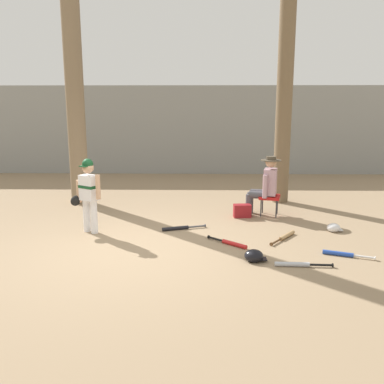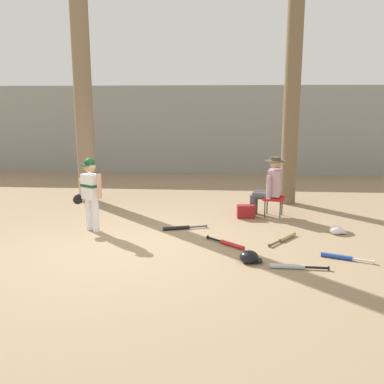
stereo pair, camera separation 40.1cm
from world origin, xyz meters
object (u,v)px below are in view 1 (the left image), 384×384
object	(u,v)px
bat_aluminum_silver	(297,264)
batting_helmet_black	(254,256)
seated_spectator	(265,184)
batting_helmet_white	(334,228)
handbag_beside_stool	(242,211)
folding_stool	(270,198)
bat_blue_youth	(342,254)
tree_behind_spectator	(284,98)
bat_black_composite	(179,228)
tree_near_player	(75,91)
young_ballplayer	(88,191)
bat_red_barrel	(231,243)
bat_wood_tan	(285,236)

from	to	relation	value
bat_aluminum_silver	batting_helmet_black	size ratio (longest dim) A/B	2.49
seated_spectator	batting_helmet_white	xyz separation A→B (m)	(1.07, -1.11, -0.57)
seated_spectator	handbag_beside_stool	distance (m)	0.71
folding_stool	bat_blue_youth	distance (m)	2.46
tree_behind_spectator	bat_black_composite	size ratio (longest dim) A/B	6.62
tree_near_player	young_ballplayer	world-z (taller)	tree_near_player
tree_near_player	bat_aluminum_silver	bearing A→B (deg)	-43.07
tree_near_player	bat_red_barrel	size ratio (longest dim) A/B	8.85
bat_black_composite	young_ballplayer	bearing A→B (deg)	-173.87
young_ballplayer	bat_wood_tan	xyz separation A→B (m)	(3.38, -0.28, -0.71)
young_ballplayer	bat_blue_youth	size ratio (longest dim) A/B	1.84
bat_red_barrel	bat_wood_tan	xyz separation A→B (m)	(0.93, 0.37, 0.00)
batting_helmet_black	folding_stool	bearing A→B (deg)	76.46
tree_near_player	batting_helmet_black	world-z (taller)	tree_near_player
handbag_beside_stool	batting_helmet_black	bearing A→B (deg)	-91.40
bat_wood_tan	bat_aluminum_silver	size ratio (longest dim) A/B	0.87
tree_behind_spectator	seated_spectator	distance (m)	2.14
bat_red_barrel	bat_black_composite	world-z (taller)	same
tree_near_player	bat_wood_tan	world-z (taller)	tree_near_player
tree_behind_spectator	folding_stool	xyz separation A→B (m)	(-0.44, -1.22, -1.96)
folding_stool	bat_blue_youth	world-z (taller)	folding_stool
tree_near_player	bat_aluminum_silver	size ratio (longest dim) A/B	6.87
tree_behind_spectator	seated_spectator	xyz separation A→B (m)	(-0.54, -1.19, -1.69)
tree_behind_spectator	bat_red_barrel	bearing A→B (deg)	-113.38
seated_spectator	bat_blue_youth	xyz separation A→B (m)	(0.82, -2.35, -0.61)
folding_stool	batting_helmet_white	size ratio (longest dim) A/B	1.77
folding_stool	bat_black_composite	distance (m)	2.09
bat_red_barrel	bat_blue_youth	world-z (taller)	same
bat_black_composite	batting_helmet_white	distance (m)	2.75
bat_black_composite	batting_helmet_black	xyz separation A→B (m)	(1.16, -1.52, 0.05)
seated_spectator	bat_black_composite	size ratio (longest dim) A/B	1.52
bat_wood_tan	batting_helmet_black	xyz separation A→B (m)	(-0.66, -1.07, 0.05)
folding_stool	young_ballplayer	bearing A→B (deg)	-159.99
young_ballplayer	batting_helmet_black	world-z (taller)	young_ballplayer
bat_black_composite	batting_helmet_black	distance (m)	1.91
bat_black_composite	batting_helmet_white	size ratio (longest dim) A/B	2.90
young_ballplayer	bat_red_barrel	xyz separation A→B (m)	(2.44, -0.65, -0.71)
handbag_beside_stool	bat_wood_tan	xyz separation A→B (m)	(0.60, -1.34, -0.10)
handbag_beside_stool	batting_helmet_black	size ratio (longest dim) A/B	1.05
batting_helmet_white	batting_helmet_black	world-z (taller)	batting_helmet_black
batting_helmet_white	bat_aluminum_silver	bearing A→B (deg)	-121.33
tree_behind_spectator	bat_blue_youth	xyz separation A→B (m)	(0.28, -3.55, -2.29)
young_ballplayer	bat_blue_youth	distance (m)	4.27
bat_blue_youth	bat_wood_tan	bearing A→B (deg)	129.27
folding_stool	bat_black_composite	size ratio (longest dim) A/B	0.61
bat_red_barrel	tree_near_player	bearing A→B (deg)	137.87
tree_near_player	bat_aluminum_silver	distance (m)	6.12
folding_stool	bat_wood_tan	bearing A→B (deg)	-88.46
batting_helmet_black	bat_blue_youth	bearing A→B (deg)	9.91
seated_spectator	bat_blue_youth	size ratio (longest dim) A/B	1.69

